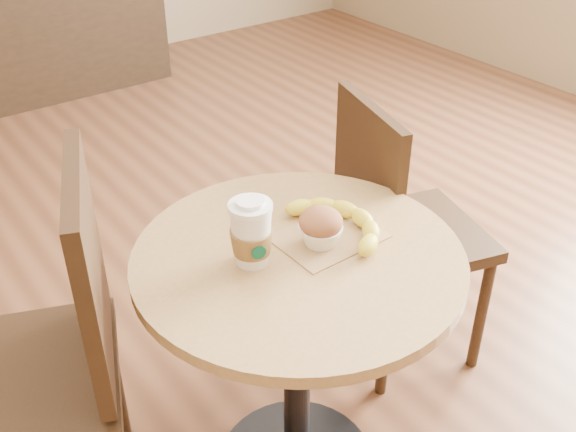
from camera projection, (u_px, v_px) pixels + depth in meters
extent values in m
cylinder|color=black|center=(297.00, 372.00, 1.73)|extent=(0.07, 0.07, 0.72)
cylinder|color=#A47F4B|center=(298.00, 259.00, 1.53)|extent=(0.76, 0.76, 0.03)
cube|color=#312011|center=(19.00, 381.00, 1.53)|extent=(0.58, 0.58, 0.04)
cylinder|color=#312011|center=(115.00, 383.00, 1.86)|extent=(0.04, 0.04, 0.50)
cube|color=#312011|center=(90.00, 270.00, 1.42)|extent=(0.19, 0.41, 0.47)
cube|color=#312011|center=(415.00, 235.00, 2.11)|extent=(0.50, 0.50, 0.04)
cylinder|color=#312011|center=(482.00, 312.00, 2.14)|extent=(0.04, 0.04, 0.45)
cylinder|color=#312011|center=(427.00, 253.00, 2.42)|extent=(0.04, 0.04, 0.45)
cylinder|color=#312011|center=(386.00, 338.00, 2.04)|extent=(0.04, 0.04, 0.45)
cylinder|color=#312011|center=(339.00, 273.00, 2.31)|extent=(0.04, 0.04, 0.45)
cube|color=#312011|center=(368.00, 175.00, 1.92)|extent=(0.13, 0.38, 0.42)
cube|color=#9A754A|center=(328.00, 237.00, 1.58)|extent=(0.24, 0.19, 0.00)
cylinder|color=white|center=(250.00, 207.00, 1.42)|extent=(0.10, 0.10, 0.01)
cylinder|color=white|center=(250.00, 202.00, 1.41)|extent=(0.06, 0.06, 0.01)
cylinder|color=#074A31|center=(259.00, 253.00, 1.43)|extent=(0.03, 0.01, 0.03)
ellipsoid|color=brown|center=(321.00, 222.00, 1.52)|extent=(0.10, 0.10, 0.07)
ellipsoid|color=#F0E6C0|center=(321.00, 214.00, 1.51)|extent=(0.04, 0.04, 0.02)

